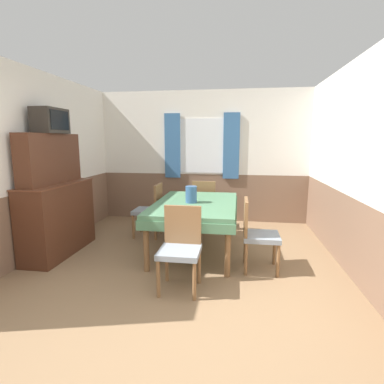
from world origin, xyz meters
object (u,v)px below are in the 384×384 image
object	(u,v)px
chair_head_near	(181,245)
chair_right_near	(256,232)
tv	(50,121)
vase	(191,194)
dining_table	(196,209)
sideboard	(56,204)
chair_left_far	(151,208)
chair_head_window	(204,202)

from	to	relation	value
chair_head_near	chair_right_near	distance (m)	1.04
chair_head_near	tv	distance (m)	2.52
chair_right_near	vase	size ratio (longest dim) A/B	3.76
dining_table	vase	distance (m)	0.23
chair_right_near	tv	bearing A→B (deg)	-93.24
sideboard	vase	xyz separation A→B (m)	(1.89, 0.38, 0.12)
chair_right_near	tv	world-z (taller)	tv
dining_table	tv	world-z (taller)	tv
chair_right_near	sideboard	size ratio (longest dim) A/B	0.53
chair_head_near	tv	bearing A→B (deg)	-21.44
tv	vase	bearing A→B (deg)	10.74
chair_head_near	chair_left_far	distance (m)	1.91
chair_right_near	dining_table	bearing A→B (deg)	-123.25
chair_head_near	chair_left_far	world-z (taller)	same
chair_head_window	chair_left_far	size ratio (longest dim) A/B	1.00
chair_head_window	tv	xyz separation A→B (m)	(-1.95, -1.56, 1.40)
chair_head_window	chair_right_near	world-z (taller)	same
chair_head_near	dining_table	bearing A→B (deg)	-90.00
vase	sideboard	bearing A→B (deg)	-168.78
chair_right_near	tv	distance (m)	3.13
vase	chair_head_window	bearing A→B (deg)	87.11
chair_head_near	chair_right_near	size ratio (longest dim) A/B	1.00
tv	chair_right_near	bearing A→B (deg)	-3.24
chair_left_far	dining_table	bearing A→B (deg)	-123.25
sideboard	vase	distance (m)	1.93
chair_left_far	sideboard	size ratio (longest dim) A/B	0.53
chair_head_near	chair_head_window	world-z (taller)	same
chair_left_far	vase	bearing A→B (deg)	-126.96
chair_head_near	chair_right_near	world-z (taller)	same
sideboard	tv	xyz separation A→B (m)	(-0.00, 0.02, 1.16)
chair_head_window	vase	xyz separation A→B (m)	(-0.06, -1.20, 0.36)
chair_head_near	chair_head_window	distance (m)	2.33
chair_head_near	sideboard	size ratio (longest dim) A/B	0.53
chair_head_near	chair_head_window	size ratio (longest dim) A/B	1.00
chair_right_near	sideboard	distance (m)	2.81
chair_right_near	tv	xyz separation A→B (m)	(-2.80, 0.16, 1.40)
sideboard	tv	size ratio (longest dim) A/B	3.38
chair_right_near	sideboard	xyz separation A→B (m)	(-2.80, 0.14, 0.24)
dining_table	sideboard	bearing A→B (deg)	-168.09
chair_left_far	sideboard	bearing A→B (deg)	131.12
dining_table	sideboard	size ratio (longest dim) A/B	1.07
chair_head_window	chair_right_near	xyz separation A→B (m)	(0.85, -1.72, 0.00)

